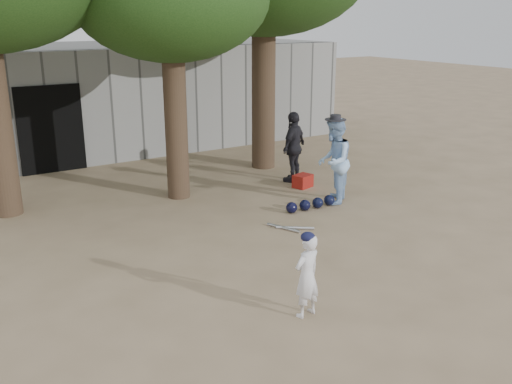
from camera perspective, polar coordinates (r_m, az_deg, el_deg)
ground at (r=9.01m, az=0.16°, el=-8.00°), size 70.00×70.00×0.00m
boy_player at (r=7.59m, az=5.10°, el=-8.35°), size 0.46×0.35×1.15m
spectator_blue at (r=12.08m, az=7.78°, el=3.07°), size 1.12×1.11×1.83m
spectator_dark at (r=13.62m, az=3.80°, el=4.53°), size 1.07×0.83×1.69m
red_bag at (r=13.31m, az=4.70°, el=1.11°), size 0.49×0.42×0.30m
back_building at (r=17.91m, az=-18.06°, el=8.93°), size 16.00×5.24×3.00m
helmet_row at (r=11.83m, az=5.53°, el=-1.19°), size 1.19×0.27×0.23m
bat_pile at (r=10.73m, az=3.34°, el=-3.60°), size 0.65×0.70×0.06m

